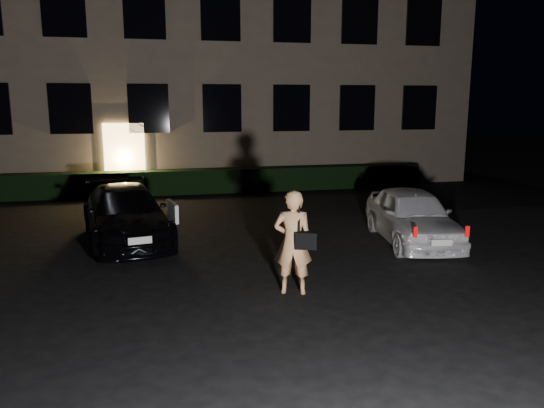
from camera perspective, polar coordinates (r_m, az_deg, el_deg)
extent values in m
plane|color=black|center=(9.43, 3.44, -9.30)|extent=(80.00, 80.00, 0.00)
cube|color=#756353|center=(23.78, -6.81, 17.56)|extent=(20.00, 8.00, 12.00)
cube|color=#FFC770|center=(19.57, -15.55, 4.71)|extent=(1.40, 0.10, 2.50)
cube|color=black|center=(19.63, -20.84, 9.54)|extent=(1.40, 0.10, 1.70)
cube|color=black|center=(19.43, -13.13, 9.96)|extent=(1.40, 0.10, 1.70)
cube|color=black|center=(19.59, -5.39, 10.20)|extent=(1.40, 0.10, 1.70)
cube|color=black|center=(20.08, 2.11, 10.26)|extent=(1.40, 0.10, 1.70)
cube|color=black|center=(20.89, 9.14, 10.16)|extent=(1.40, 0.10, 1.70)
cube|color=black|center=(21.97, 15.56, 9.94)|extent=(1.40, 0.10, 1.70)
cube|color=black|center=(19.84, -21.51, 18.80)|extent=(1.40, 0.10, 1.70)
cube|color=black|center=(19.65, -13.56, 19.32)|extent=(1.40, 0.10, 1.70)
cube|color=black|center=(19.80, -5.57, 19.50)|extent=(1.40, 0.10, 1.70)
cube|color=black|center=(20.29, 2.18, 19.34)|extent=(1.40, 0.10, 1.70)
cube|color=black|center=(21.09, 9.42, 18.89)|extent=(1.40, 0.10, 1.70)
cube|color=black|center=(22.17, 16.00, 18.23)|extent=(1.40, 0.10, 1.70)
cube|color=black|center=(19.36, -5.09, 2.55)|extent=(15.00, 0.70, 0.85)
imported|color=black|center=(13.01, -15.48, -1.05)|extent=(2.49, 4.63, 1.27)
cube|color=white|center=(12.34, -10.63, -0.76)|extent=(0.23, 0.91, 0.42)
cube|color=silver|center=(10.83, -14.01, -3.83)|extent=(0.47, 0.12, 0.14)
imported|color=white|center=(12.80, 14.83, -1.21)|extent=(2.06, 3.94, 1.28)
cube|color=red|center=(10.96, 15.17, -2.94)|extent=(0.08, 0.06, 0.21)
cube|color=red|center=(11.35, 20.27, -2.77)|extent=(0.08, 0.06, 0.21)
cube|color=silver|center=(11.15, 17.79, -3.98)|extent=(0.43, 0.10, 0.13)
imported|color=tan|center=(9.07, 2.25, -4.11)|extent=(0.76, 0.61, 1.81)
cube|color=black|center=(8.92, 3.66, -3.94)|extent=(0.40, 0.27, 0.29)
cube|color=black|center=(8.87, 2.91, -1.30)|extent=(0.06, 0.07, 0.56)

